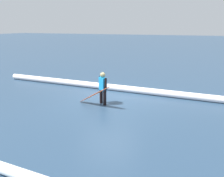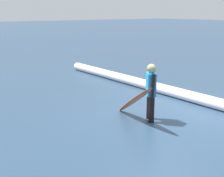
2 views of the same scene
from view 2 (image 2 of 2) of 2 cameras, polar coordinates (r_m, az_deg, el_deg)
The scene contains 4 objects.
ground_plane at distance 8.51m, azimuth 9.93°, elevation -4.79°, with size 152.64×152.64×0.00m, color navy.
surfer at distance 7.89m, azimuth 6.88°, elevation -0.18°, with size 0.45×0.36×1.41m.
surfboard at distance 7.89m, azimuth 3.91°, elevation -2.12°, with size 1.79×0.73×1.07m.
wave_crest_foreground at distance 9.69m, azimuth 15.25°, elevation -1.79°, with size 0.32×0.32×14.09m, color white.
Camera 2 is at (-5.48, 5.94, 2.65)m, focal length 51.81 mm.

